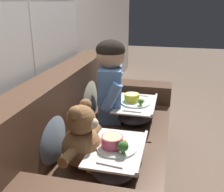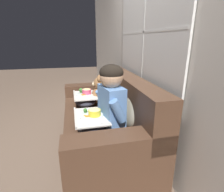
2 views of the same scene
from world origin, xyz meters
name	(u,v)px [view 1 (image 1 of 2)]	position (x,y,z in m)	size (l,w,h in m)	color
ground_plane	(106,189)	(0.00, 0.00, 0.00)	(14.00, 14.00, 0.00)	brown
wall_back_with_window	(24,15)	(0.00, 0.55, 1.31)	(8.00, 0.08, 2.60)	beige
couch	(97,151)	(0.00, 0.06, 0.34)	(1.88, 0.89, 0.92)	#4C3323
throw_pillow_behind_child	(87,94)	(0.36, 0.26, 0.66)	(0.41, 0.20, 0.42)	#C1B293
throw_pillow_behind_teddy	(49,132)	(-0.36, 0.26, 0.66)	(0.38, 0.18, 0.40)	slate
child_figure	(111,76)	(0.36, 0.04, 0.82)	(0.49, 0.26, 0.66)	#5B84BC
teddy_bear	(83,140)	(-0.36, 0.04, 0.63)	(0.44, 0.31, 0.40)	brown
lap_tray_child	(135,110)	(0.36, -0.16, 0.54)	(0.47, 0.32, 0.22)	#2D2D38
lap_tray_teddy	(117,157)	(-0.36, -0.17, 0.55)	(0.45, 0.31, 0.23)	#2D2D38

